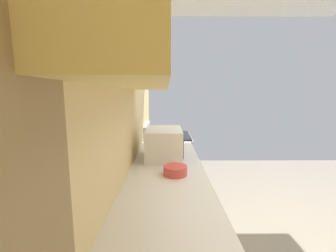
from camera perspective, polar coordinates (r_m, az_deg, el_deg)
wall_back at (r=1.69m, az=-12.65°, el=3.37°), size 3.92×0.12×2.70m
upper_cabinets at (r=1.29m, az=-7.59°, el=25.42°), size 1.63×0.31×0.68m
oven_range at (r=3.21m, az=0.06°, el=-10.25°), size 0.70×0.66×1.07m
microwave at (r=2.06m, az=-1.00°, el=-4.55°), size 0.49×0.34×0.28m
bowl at (r=1.66m, az=1.93°, el=-11.49°), size 0.18×0.18×0.07m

